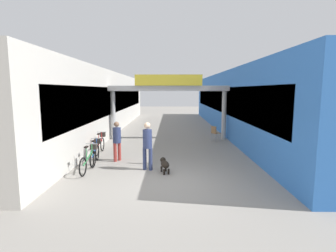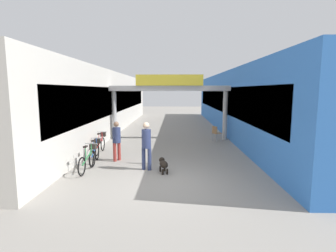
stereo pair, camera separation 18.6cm
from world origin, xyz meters
TOP-DOWN VIEW (x-y plane):
  - ground_plane at (0.00, 0.00)m, footprint 80.00×80.00m
  - storefront_left at (-5.09, 11.00)m, footprint 3.00×26.00m
  - storefront_right at (5.09, 11.00)m, footprint 3.00×26.00m
  - arcade_sign_gateway at (0.00, 7.60)m, footprint 7.40×0.47m
  - pedestrian_with_dog at (-0.74, 1.40)m, footprint 0.43×0.43m
  - pedestrian_companion at (-2.13, 2.64)m, footprint 0.47×0.47m
  - dog_on_leash at (-0.10, 1.08)m, footprint 0.44×0.73m
  - bicycle_green_nearest at (-2.89, 1.24)m, footprint 0.46×1.69m
  - bicycle_blue_second at (-2.98, 2.36)m, footprint 0.46×1.69m
  - bicycle_red_third at (-3.22, 4.05)m, footprint 0.46×1.69m
  - bollard_post_metal at (-0.68, 2.17)m, footprint 0.10×0.10m
  - cafe_chair_wood_nearer at (2.72, 7.02)m, footprint 0.55×0.55m

SIDE VIEW (x-z plane):
  - ground_plane at x=0.00m, z-range 0.00..0.00m
  - dog_on_leash at x=-0.10m, z-range 0.06..0.58m
  - bicycle_green_nearest at x=-2.89m, z-range -0.05..0.93m
  - bicycle_blue_second at x=-2.98m, z-range -0.05..0.93m
  - bicycle_red_third at x=-3.22m, z-range -0.05..0.93m
  - bollard_post_metal at x=-0.68m, z-range 0.01..0.94m
  - cafe_chair_wood_nearer at x=2.72m, z-range 0.10..0.99m
  - pedestrian_companion at x=-2.13m, z-range 0.12..1.79m
  - pedestrian_with_dog at x=-0.74m, z-range 0.14..1.93m
  - storefront_left at x=-5.09m, z-range 0.00..4.19m
  - storefront_right at x=5.09m, z-range 0.00..4.19m
  - arcade_sign_gateway at x=0.00m, z-range 0.78..4.66m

